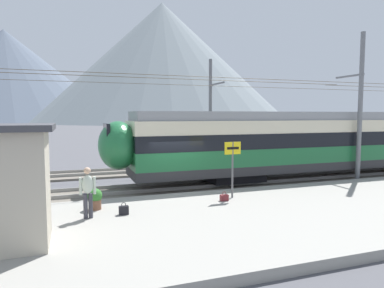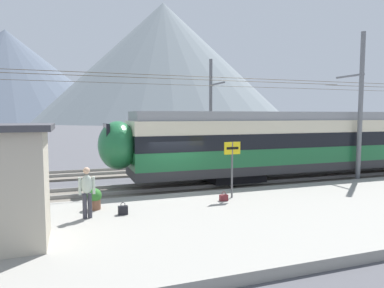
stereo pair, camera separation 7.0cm
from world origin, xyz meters
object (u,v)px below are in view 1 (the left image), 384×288
at_px(catenary_mast_far_side, 211,109).
at_px(handbag_near_sign, 224,198).
at_px(platform_sign, 233,157).
at_px(potted_plant_platform_edge, 95,198).
at_px(handbag_beside_passenger, 124,210).
at_px(train_near_platform, 355,139).
at_px(catenary_mast_mid, 359,106).
at_px(passenger_walking, 88,190).

bearing_deg(catenary_mast_far_side, handbag_near_sign, -110.22).
relative_size(platform_sign, potted_plant_platform_edge, 3.00).
height_order(platform_sign, handbag_beside_passenger, platform_sign).
height_order(catenary_mast_far_side, platform_sign, catenary_mast_far_side).
relative_size(train_near_platform, catenary_mast_mid, 0.67).
xyz_separation_m(catenary_mast_far_side, potted_plant_platform_edge, (-9.16, -11.17, -3.37)).
height_order(train_near_platform, catenary_mast_far_side, catenary_mast_far_side).
bearing_deg(potted_plant_platform_edge, handbag_beside_passenger, -48.57).
bearing_deg(catenary_mast_far_side, platform_sign, -108.41).
distance_m(handbag_near_sign, potted_plant_platform_edge, 4.93).
height_order(handbag_beside_passenger, handbag_near_sign, handbag_beside_passenger).
height_order(train_near_platform, catenary_mast_mid, catenary_mast_mid).
xyz_separation_m(catenary_mast_mid, handbag_near_sign, (-8.99, -2.36, -3.74)).
bearing_deg(passenger_walking, catenary_mast_mid, 11.87).
xyz_separation_m(passenger_walking, handbag_near_sign, (5.19, 0.62, -0.82)).
xyz_separation_m(passenger_walking, potted_plant_platform_edge, (0.29, 1.02, -0.52)).
height_order(catenary_mast_far_side, potted_plant_platform_edge, catenary_mast_far_side).
height_order(catenary_mast_mid, catenary_mast_far_side, catenary_mast_mid).
xyz_separation_m(handbag_beside_passenger, potted_plant_platform_edge, (-0.87, 0.99, 0.27)).
distance_m(platform_sign, handbag_near_sign, 1.68).
xyz_separation_m(handbag_beside_passenger, handbag_near_sign, (4.03, 0.58, -0.03)).
relative_size(platform_sign, passenger_walking, 1.36).
bearing_deg(passenger_walking, train_near_platform, 16.28).
relative_size(catenary_mast_mid, platform_sign, 19.28).
distance_m(train_near_platform, catenary_mast_mid, 2.86).
xyz_separation_m(train_near_platform, passenger_walking, (-15.58, -4.55, -0.99)).
distance_m(catenary_mast_far_side, passenger_walking, 15.69).
distance_m(train_near_platform, potted_plant_platform_edge, 15.77).
distance_m(catenary_mast_mid, handbag_near_sign, 10.02).
relative_size(handbag_beside_passenger, handbag_near_sign, 1.14).
bearing_deg(catenary_mast_far_side, handbag_beside_passenger, -124.28).
relative_size(catenary_mast_mid, handbag_beside_passenger, 104.40).
relative_size(handbag_beside_passenger, potted_plant_platform_edge, 0.55).
height_order(train_near_platform, platform_sign, train_near_platform).
xyz_separation_m(catenary_mast_mid, handbag_beside_passenger, (-13.01, -2.95, -3.72)).
relative_size(platform_sign, handbag_near_sign, 6.15).
height_order(catenary_mast_mid, passenger_walking, catenary_mast_mid).
distance_m(train_near_platform, handbag_beside_passenger, 15.21).
bearing_deg(platform_sign, train_near_platform, 19.85).
bearing_deg(platform_sign, passenger_walking, -170.19).
distance_m(catenary_mast_far_side, platform_sign, 12.00).
bearing_deg(platform_sign, catenary_mast_mid, 13.25).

